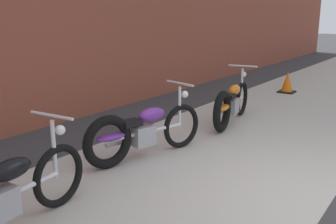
{
  "coord_description": "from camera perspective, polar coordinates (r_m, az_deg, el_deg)",
  "views": [
    {
      "loc": [
        -4.0,
        -0.78,
        2.0
      ],
      "look_at": [
        -0.01,
        2.08,
        0.75
      ],
      "focal_mm": 41.09,
      "sensor_mm": 36.0,
      "label": 1
    }
  ],
  "objects": [
    {
      "name": "ground_plane",
      "position": [
        4.53,
        22.57,
        -13.04
      ],
      "size": [
        80.0,
        80.0,
        0.0
      ],
      "primitive_type": "plane",
      "color": "#38383A"
    },
    {
      "name": "motorcycle_orange",
      "position": [
        7.17,
        9.22,
        1.2
      ],
      "size": [
        1.99,
        0.64,
        1.03
      ],
      "rotation": [
        0.0,
        0.0,
        0.18
      ],
      "color": "black",
      "rests_on": "ground"
    },
    {
      "name": "sidewalk_slab",
      "position": [
        5.13,
        3.08,
        -8.62
      ],
      "size": [
        36.0,
        3.5,
        0.01
      ],
      "primitive_type": "cube",
      "color": "#B2ADA3",
      "rests_on": "ground"
    },
    {
      "name": "motorcycle_purple",
      "position": [
        5.38,
        -4.44,
        -3.06
      ],
      "size": [
        1.97,
        0.76,
        1.03
      ],
      "rotation": [
        0.0,
        0.0,
        -0.26
      ],
      "color": "black",
      "rests_on": "ground"
    },
    {
      "name": "traffic_cone",
      "position": [
        10.57,
        17.27,
        4.1
      ],
      "size": [
        0.4,
        0.4,
        0.55
      ],
      "color": "orange",
      "rests_on": "ground"
    }
  ]
}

